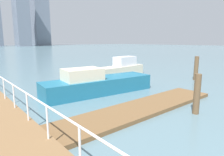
% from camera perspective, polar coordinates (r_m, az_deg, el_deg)
% --- Properties ---
extents(ground_plane, '(300.00, 300.00, 0.00)m').
position_cam_1_polar(ground_plane, '(17.84, -22.12, -0.93)').
color(ground_plane, slate).
extents(floating_dock, '(10.19, 2.00, 0.18)m').
position_cam_1_polar(floating_dock, '(9.77, 7.65, -8.83)').
color(floating_dock, brown).
rests_on(floating_dock, ground_plane).
extents(boardwalk_railing, '(0.06, 28.01, 1.08)m').
position_cam_1_polar(boardwalk_railing, '(7.09, -21.06, -7.12)').
color(boardwalk_railing, white).
rests_on(boardwalk_railing, boardwalk).
extents(dock_piling_0, '(0.36, 0.36, 2.04)m').
position_cam_1_polar(dock_piling_0, '(18.42, 23.02, 2.58)').
color(dock_piling_0, brown).
rests_on(dock_piling_0, ground_plane).
extents(dock_piling_1, '(0.25, 0.25, 1.68)m').
position_cam_1_polar(dock_piling_1, '(11.59, -8.55, -1.91)').
color(dock_piling_1, brown).
rests_on(dock_piling_1, ground_plane).
extents(dock_piling_2, '(0.29, 0.29, 1.87)m').
position_cam_1_polar(dock_piling_2, '(9.87, 23.21, -4.29)').
color(dock_piling_2, brown).
rests_on(dock_piling_2, ground_plane).
extents(moored_boat_0, '(7.42, 2.65, 1.69)m').
position_cam_1_polar(moored_boat_0, '(12.70, -4.48, -1.72)').
color(moored_boat_0, '#1E6B8C').
rests_on(moored_boat_0, ground_plane).
extents(moored_boat_1, '(6.47, 1.95, 1.81)m').
position_cam_1_polar(moored_boat_1, '(19.15, 1.98, 2.60)').
color(moored_boat_1, beige).
rests_on(moored_boat_1, ground_plane).
extents(skyline_tower_4, '(8.53, 8.75, 39.89)m').
position_cam_1_polar(skyline_tower_4, '(140.84, -24.64, 16.46)').
color(skyline_tower_4, slate).
rests_on(skyline_tower_4, ground_plane).
extents(skyline_tower_5, '(11.22, 9.83, 54.49)m').
position_cam_1_polar(skyline_tower_5, '(161.13, -20.08, 18.53)').
color(skyline_tower_5, slate).
rests_on(skyline_tower_5, ground_plane).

